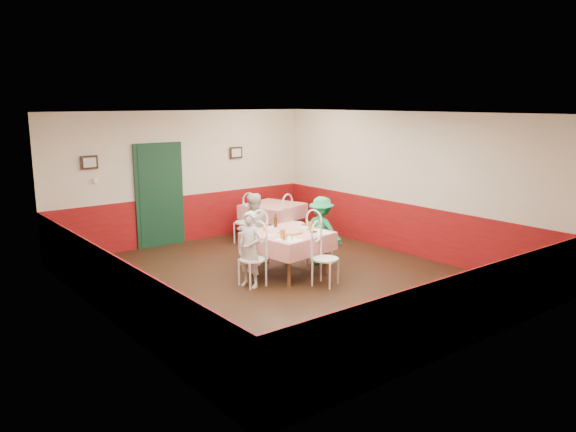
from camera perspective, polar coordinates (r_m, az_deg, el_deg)
floor at (r=9.61m, az=-0.41°, el=-6.53°), size 7.00×7.00×0.00m
ceiling at (r=9.14m, az=-0.44°, el=10.40°), size 7.00×7.00×0.00m
back_wall at (r=12.20m, az=-10.54°, el=3.91°), size 6.00×0.10×2.80m
front_wall at (r=6.90m, az=17.64°, el=-2.30°), size 6.00×0.10×2.80m
left_wall at (r=7.84m, az=-18.05°, el=-0.69°), size 0.10×7.00×2.80m
right_wall at (r=11.33m, az=11.69°, el=3.29°), size 0.10×7.00×2.80m
wainscot_back at (r=12.34m, az=-10.35°, el=-0.24°), size 6.00×0.03×1.00m
wainscot_front at (r=7.17m, az=17.10°, el=-9.28°), size 6.00×0.03×1.00m
wainscot_left at (r=8.08m, az=-17.55°, el=-6.93°), size 0.03×7.00×1.00m
wainscot_right at (r=11.48m, az=11.46°, el=-1.16°), size 0.03×7.00×1.00m
door at (r=11.95m, az=-12.91°, el=1.95°), size 0.96×0.06×2.10m
picture_left at (r=11.33m, az=-19.53°, el=5.15°), size 0.32×0.03×0.26m
picture_right at (r=12.76m, az=-5.30°, el=6.42°), size 0.32×0.03×0.26m
thermostat at (r=11.40m, az=-18.93°, el=3.45°), size 0.10×0.03×0.10m
main_table at (r=9.81m, az=0.00°, el=-3.86°), size 1.39×1.39×0.77m
second_table at (r=12.45m, az=-1.55°, el=-0.53°), size 1.39×1.39×0.77m
chair_left at (r=9.22m, az=-3.65°, el=-4.43°), size 0.43×0.43×0.90m
chair_right at (r=10.41m, az=3.23°, el=-2.55°), size 0.49×0.49×0.90m
chair_far at (r=10.38m, az=-3.41°, el=-2.60°), size 0.42×0.42×0.90m
chair_near at (r=9.25m, az=3.83°, el=-4.37°), size 0.55×0.55×0.90m
chair_second_a at (r=12.01m, az=-4.42°, el=-0.64°), size 0.52×0.52×0.90m
chair_second_b at (r=11.85m, az=0.61°, el=-0.78°), size 0.52×0.52×0.90m
pizza at (r=9.68m, az=0.28°, el=-1.64°), size 0.45×0.45×0.03m
plate_left at (r=9.42m, az=-1.91°, el=-2.06°), size 0.28×0.28×0.01m
plate_right at (r=10.03m, az=1.55°, el=-1.22°), size 0.28×0.28×0.01m
plate_far at (r=9.98m, az=-1.73°, el=-1.28°), size 0.28×0.28×0.01m
glass_a at (r=9.25m, az=-0.54°, el=-1.87°), size 0.10×0.10×0.16m
glass_b at (r=9.84m, az=2.27°, el=-1.07°), size 0.09×0.09×0.15m
glass_c at (r=9.85m, az=-2.32°, el=-1.13°), size 0.08×0.08×0.12m
beer_bottle at (r=10.05m, az=-1.27°, el=-0.57°), size 0.07×0.07×0.23m
shaker_a at (r=9.13m, az=-0.16°, el=-2.25°), size 0.04×0.04×0.09m
shaker_b at (r=9.15m, az=0.40°, el=-2.23°), size 0.04×0.04×0.09m
shaker_c at (r=9.14m, az=-0.41°, el=-2.23°), size 0.04×0.04×0.09m
menu_left at (r=9.21m, az=0.16°, el=-2.41°), size 0.40×0.47×0.00m
menu_right at (r=9.77m, az=3.24°, el=-1.62°), size 0.32×0.42×0.00m
wallet at (r=9.71m, az=2.60°, el=-1.63°), size 0.12×0.11×0.02m
diner_left at (r=9.14m, az=-3.90°, el=-3.41°), size 0.42×0.52×1.26m
diner_far at (r=10.36m, az=-3.61°, el=-1.36°), size 0.68×0.54×1.34m
diner_right at (r=10.40m, az=3.42°, el=-1.51°), size 0.71×0.93×1.27m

